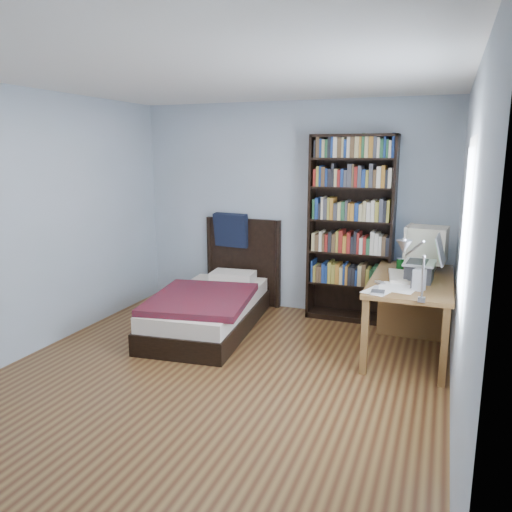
# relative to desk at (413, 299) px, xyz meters

# --- Properties ---
(room) EXTENTS (4.20, 4.24, 2.50)m
(room) POSITION_rel_desk_xyz_m (-1.48, -1.60, 0.84)
(room) COLOR #4B2916
(room) RESTS_ON ground
(desk) EXTENTS (0.75, 1.48, 0.73)m
(desk) POSITION_rel_desk_xyz_m (0.00, 0.00, 0.00)
(desk) COLOR brown
(desk) RESTS_ON floor
(crt_monitor) EXTENTS (0.43, 0.39, 0.45)m
(crt_monitor) POSITION_rel_desk_xyz_m (0.09, 0.03, 0.57)
(crt_monitor) COLOR beige
(crt_monitor) RESTS_ON desk
(laptop) EXTENTS (0.37, 0.38, 0.44)m
(laptop) POSITION_rel_desk_xyz_m (0.08, -0.47, 0.44)
(laptop) COLOR #2D2D30
(laptop) RESTS_ON desk
(desk_lamp) EXTENTS (0.22, 0.48, 0.57)m
(desk_lamp) POSITION_rel_desk_xyz_m (0.01, -1.51, 0.78)
(desk_lamp) COLOR #99999E
(desk_lamp) RESTS_ON desk
(keyboard) EXTENTS (0.26, 0.51, 0.05)m
(keyboard) POSITION_rel_desk_xyz_m (-0.11, -0.44, 0.33)
(keyboard) COLOR beige
(keyboard) RESTS_ON desk
(speaker) EXTENTS (0.12, 0.12, 0.19)m
(speaker) POSITION_rel_desk_xyz_m (0.08, -0.81, 0.41)
(speaker) COLOR gray
(speaker) RESTS_ON desk
(soda_can) EXTENTS (0.07, 0.07, 0.13)m
(soda_can) POSITION_rel_desk_xyz_m (-0.14, -0.15, 0.38)
(soda_can) COLOR #073913
(soda_can) RESTS_ON desk
(mouse) EXTENTS (0.07, 0.12, 0.04)m
(mouse) POSITION_rel_desk_xyz_m (-0.01, -0.14, 0.34)
(mouse) COLOR silver
(mouse) RESTS_ON desk
(phone_silver) EXTENTS (0.10, 0.12, 0.02)m
(phone_silver) POSITION_rel_desk_xyz_m (-0.26, -0.72, 0.33)
(phone_silver) COLOR silver
(phone_silver) RESTS_ON desk
(phone_grey) EXTENTS (0.05, 0.09, 0.02)m
(phone_grey) POSITION_rel_desk_xyz_m (-0.27, -0.91, 0.33)
(phone_grey) COLOR gray
(phone_grey) RESTS_ON desk
(external_drive) EXTENTS (0.12, 0.12, 0.02)m
(external_drive) POSITION_rel_desk_xyz_m (-0.24, -1.06, 0.33)
(external_drive) COLOR gray
(external_drive) RESTS_ON desk
(bookshelf) EXTENTS (0.95, 0.30, 2.11)m
(bookshelf) POSITION_rel_desk_xyz_m (-0.73, 0.34, 0.65)
(bookshelf) COLOR black
(bookshelf) RESTS_ON floor
(bed) EXTENTS (1.19, 2.06, 1.16)m
(bed) POSITION_rel_desk_xyz_m (-2.10, -0.46, -0.15)
(bed) COLOR black
(bed) RESTS_ON floor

